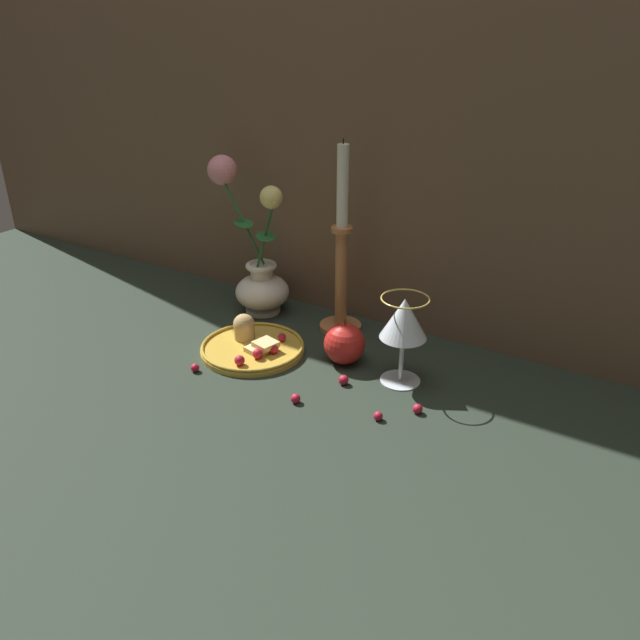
{
  "coord_description": "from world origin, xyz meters",
  "views": [
    {
      "loc": [
        0.55,
        -0.83,
        0.58
      ],
      "look_at": [
        0.03,
        0.01,
        0.1
      ],
      "focal_mm": 35.0,
      "sensor_mm": 36.0,
      "label": 1
    }
  ],
  "objects_px": {
    "plate_with_pastries": "(252,345)",
    "candlestick": "(341,266)",
    "apple_beside_vase": "(344,344)",
    "vase": "(256,265)",
    "wine_glass": "(404,322)"
  },
  "relations": [
    {
      "from": "plate_with_pastries",
      "to": "apple_beside_vase",
      "type": "xyz_separation_m",
      "value": [
        0.17,
        0.05,
        0.03
      ]
    },
    {
      "from": "candlestick",
      "to": "wine_glass",
      "type": "bearing_deg",
      "value": -32.7
    },
    {
      "from": "wine_glass",
      "to": "candlestick",
      "type": "bearing_deg",
      "value": 147.3
    },
    {
      "from": "plate_with_pastries",
      "to": "candlestick",
      "type": "xyz_separation_m",
      "value": [
        0.1,
        0.17,
        0.13
      ]
    },
    {
      "from": "wine_glass",
      "to": "candlestick",
      "type": "xyz_separation_m",
      "value": [
        -0.19,
        0.12,
        0.02
      ]
    },
    {
      "from": "vase",
      "to": "wine_glass",
      "type": "bearing_deg",
      "value": -15.57
    },
    {
      "from": "wine_glass",
      "to": "apple_beside_vase",
      "type": "distance_m",
      "value": 0.14
    },
    {
      "from": "vase",
      "to": "wine_glass",
      "type": "distance_m",
      "value": 0.41
    },
    {
      "from": "vase",
      "to": "plate_with_pastries",
      "type": "relative_size",
      "value": 1.63
    },
    {
      "from": "candlestick",
      "to": "apple_beside_vase",
      "type": "height_order",
      "value": "candlestick"
    },
    {
      "from": "plate_with_pastries",
      "to": "wine_glass",
      "type": "bearing_deg",
      "value": 9.28
    },
    {
      "from": "vase",
      "to": "wine_glass",
      "type": "height_order",
      "value": "vase"
    },
    {
      "from": "apple_beside_vase",
      "to": "wine_glass",
      "type": "bearing_deg",
      "value": -3.07
    },
    {
      "from": "plate_with_pastries",
      "to": "candlestick",
      "type": "distance_m",
      "value": 0.23
    },
    {
      "from": "apple_beside_vase",
      "to": "vase",
      "type": "bearing_deg",
      "value": 159.46
    }
  ]
}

